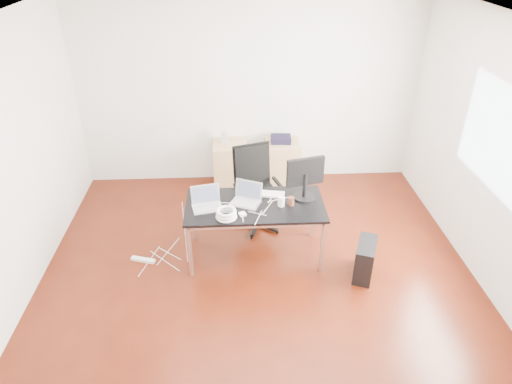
{
  "coord_description": "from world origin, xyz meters",
  "views": [
    {
      "loc": [
        -0.24,
        -3.98,
        3.53
      ],
      "look_at": [
        0.0,
        0.55,
        0.85
      ],
      "focal_mm": 32.0,
      "sensor_mm": 36.0,
      "label": 1
    }
  ],
  "objects_px": {
    "desk": "(255,208)",
    "filing_cabinet_right": "(282,164)",
    "office_chair": "(256,184)",
    "pc_tower": "(365,259)",
    "filing_cabinet_left": "(231,165)"
  },
  "relations": [
    {
      "from": "filing_cabinet_right",
      "to": "filing_cabinet_left",
      "type": "bearing_deg",
      "value": 180.0
    },
    {
      "from": "filing_cabinet_left",
      "to": "desk",
      "type": "bearing_deg",
      "value": -80.8
    },
    {
      "from": "filing_cabinet_right",
      "to": "pc_tower",
      "type": "bearing_deg",
      "value": -71.59
    },
    {
      "from": "desk",
      "to": "filing_cabinet_right",
      "type": "bearing_deg",
      "value": 73.9
    },
    {
      "from": "desk",
      "to": "office_chair",
      "type": "distance_m",
      "value": 0.7
    },
    {
      "from": "office_chair",
      "to": "pc_tower",
      "type": "distance_m",
      "value": 1.69
    },
    {
      "from": "office_chair",
      "to": "filing_cabinet_left",
      "type": "distance_m",
      "value": 1.14
    },
    {
      "from": "filing_cabinet_left",
      "to": "pc_tower",
      "type": "relative_size",
      "value": 1.56
    },
    {
      "from": "filing_cabinet_right",
      "to": "pc_tower",
      "type": "distance_m",
      "value": 2.31
    },
    {
      "from": "filing_cabinet_right",
      "to": "pc_tower",
      "type": "relative_size",
      "value": 1.56
    },
    {
      "from": "filing_cabinet_right",
      "to": "desk",
      "type": "bearing_deg",
      "value": -106.1
    },
    {
      "from": "pc_tower",
      "to": "filing_cabinet_left",
      "type": "bearing_deg",
      "value": 146.2
    },
    {
      "from": "office_chair",
      "to": "filing_cabinet_left",
      "type": "xyz_separation_m",
      "value": [
        -0.33,
        1.06,
        -0.26
      ]
    },
    {
      "from": "desk",
      "to": "filing_cabinet_right",
      "type": "xyz_separation_m",
      "value": [
        0.51,
        1.75,
        -0.33
      ]
    },
    {
      "from": "desk",
      "to": "pc_tower",
      "type": "bearing_deg",
      "value": -19.53
    }
  ]
}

